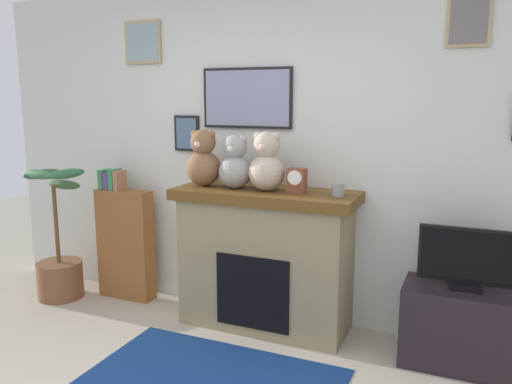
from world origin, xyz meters
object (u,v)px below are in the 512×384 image
Objects in this scene: fireplace at (265,258)px; candle_jar at (338,190)px; mantel_clock at (297,181)px; potted_plant at (59,260)px; teddy_bear_cream at (235,164)px; tv_stand at (462,327)px; bookshelf at (125,241)px; teddy_bear_grey at (267,164)px; television at (468,260)px; teddy_bear_brown at (203,161)px.

candle_jar is at bearing -1.85° from fireplace.
mantel_clock reaches higher than fireplace.
potted_plant is 12.84× the size of candle_jar.
teddy_bear_cream is (1.63, 0.18, 0.90)m from potted_plant.
teddy_bear_cream is at bearing -179.96° from candle_jar.
tv_stand is 1.46m from mantel_clock.
candle_jar is 0.22× the size of teddy_bear_cream.
potted_plant reaches higher than bookshelf.
fireplace is 0.66m from mantel_clock.
teddy_bear_grey is (-0.53, -0.00, 0.15)m from candle_jar.
television is 1.39× the size of teddy_bear_brown.
bookshelf is (-1.34, 0.05, -0.03)m from fireplace.
bookshelf is at bearing 177.27° from teddy_bear_grey.
bookshelf is at bearing 24.35° from potted_plant.
bookshelf is 6.39× the size of mantel_clock.
teddy_bear_grey is at bearing 0.00° from teddy_bear_brown.
potted_plant is (-0.53, -0.24, -0.16)m from bookshelf.
teddy_bear_cream is (1.10, -0.06, 0.74)m from bookshelf.
teddy_bear_grey is at bearing 179.78° from mantel_clock.
fireplace is 0.88m from teddy_bear_brown.
potted_plant is at bearing -177.55° from tv_stand.
bookshelf is 2.61× the size of teddy_bear_brown.
fireplace is at bearing 129.25° from teddy_bear_grey.
teddy_bear_brown is 1.08× the size of teddy_bear_cream.
teddy_bear_grey is (1.88, 0.18, 0.91)m from potted_plant.
fireplace reaches higher than television.
teddy_bear_grey is at bearing -2.73° from bookshelf.
television is (2.74, -0.10, 0.22)m from bookshelf.
fireplace is at bearing 177.81° from tv_stand.
television is 1.51× the size of teddy_bear_cream.
teddy_bear_grey reaches higher than mantel_clock.
television is (1.41, -0.06, 0.19)m from fireplace.
teddy_bear_grey is at bearing 178.48° from television.
bookshelf is at bearing 177.63° from mantel_clock.
fireplace is 1.19× the size of potted_plant.
teddy_bear_brown is (-0.51, -0.02, 0.72)m from fireplace.
teddy_bear_brown is at bearing 178.89° from television.
teddy_bear_brown reaches higher than mantel_clock.
bookshelf reaches higher than tv_stand.
tv_stand is 1.89× the size of teddy_bear_cream.
tv_stand is 1.74× the size of teddy_bear_brown.
fireplace is 0.74m from teddy_bear_cream.
teddy_bear_cream is at bearing 179.99° from teddy_bear_grey.
potted_plant is at bearing -155.65° from bookshelf.
tv_stand is (1.41, -0.05, -0.27)m from fireplace.
fireplace is 3.42× the size of teddy_bear_cream.
candle_jar reaches higher than tv_stand.
potted_plant is at bearing -175.28° from mantel_clock.
candle_jar is at bearing 0.28° from mantel_clock.
mantel_clock is 0.41× the size of teddy_bear_brown.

